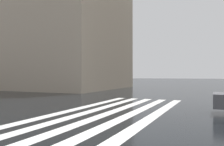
{
  "coord_description": "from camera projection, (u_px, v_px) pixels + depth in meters",
  "views": [
    {
      "loc": [
        -5.83,
        -2.29,
        1.7
      ],
      "look_at": [
        6.98,
        3.34,
        1.82
      ],
      "focal_mm": 38.08,
      "sensor_mm": 36.0,
      "label": 1
    }
  ],
  "objects": [
    {
      "name": "ground_plane",
      "position": [
        121.0,
        140.0,
        6.25
      ],
      "size": [
        220.0,
        220.0,
        0.0
      ],
      "primitive_type": "plane",
      "color": "black"
    },
    {
      "name": "zebra_crossing",
      "position": [
        111.0,
        112.0,
        10.75
      ],
      "size": [
        13.0,
        4.5,
        0.01
      ],
      "color": "silver",
      "rests_on": "ground_plane"
    },
    {
      "name": "haussmann_block_mid",
      "position": [
        34.0,
        14.0,
        32.6
      ],
      "size": [
        14.25,
        23.75,
        20.68
      ],
      "color": "tan",
      "rests_on": "ground_plane"
    }
  ]
}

